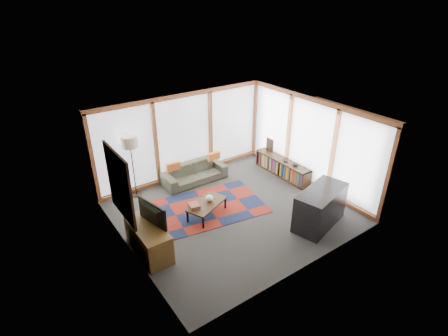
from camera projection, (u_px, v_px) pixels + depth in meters
ground at (233, 211)px, 9.09m from camera, size 5.50×5.50×0.00m
room_envelope at (236, 146)px, 9.05m from camera, size 5.52×5.02×2.62m
rug at (208, 207)px, 9.25m from camera, size 3.17×2.32×0.01m
sofa at (195, 173)px, 10.39m from camera, size 1.94×0.77×0.56m
pillow_left at (173, 166)px, 9.89m from camera, size 0.42×0.15×0.22m
pillow_right at (214, 156)px, 10.51m from camera, size 0.40×0.13×0.22m
floor_lamp at (133, 167)px, 9.42m from camera, size 0.45×0.45×1.78m
coffee_table at (207, 209)px, 8.85m from camera, size 1.22×0.94×0.37m
book_stack at (194, 206)px, 8.57m from camera, size 0.28×0.32×0.10m
vase at (210, 198)px, 8.81m from camera, size 0.24×0.24×0.17m
bookshelf at (282, 167)px, 10.75m from camera, size 0.38×2.07×0.52m
bowl_a at (296, 164)px, 10.26m from camera, size 0.23×0.23×0.10m
bowl_b at (286, 161)px, 10.48m from camera, size 0.18×0.18×0.07m
shelf_picture at (270, 145)px, 11.14m from camera, size 0.05×0.32×0.41m
tv_console at (149, 239)px, 7.55m from camera, size 0.56×1.34×0.67m
television at (149, 215)px, 7.34m from camera, size 0.31×0.90×0.52m
bar_counter at (320, 207)px, 8.41m from camera, size 1.62×1.06×0.94m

